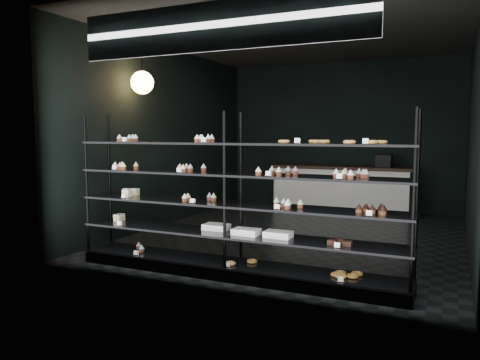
{
  "coord_description": "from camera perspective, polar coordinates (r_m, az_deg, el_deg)",
  "views": [
    {
      "loc": [
        2.26,
        -7.26,
        1.67
      ],
      "look_at": [
        -0.19,
        -1.9,
        1.08
      ],
      "focal_mm": 35.0,
      "sensor_mm": 36.0,
      "label": 1
    }
  ],
  "objects": [
    {
      "name": "display_shelf",
      "position": [
        5.44,
        -1.15,
        -5.27
      ],
      "size": [
        4.0,
        0.5,
        1.91
      ],
      "color": "black",
      "rests_on": "room"
    },
    {
      "name": "signage",
      "position": [
        5.0,
        -3.05,
        18.21
      ],
      "size": [
        3.3,
        0.05,
        0.5
      ],
      "color": "#0D1E44",
      "rests_on": "room"
    },
    {
      "name": "pendant_lamp",
      "position": [
        7.59,
        -11.84,
        11.55
      ],
      "size": [
        0.35,
        0.35,
        0.91
      ],
      "color": "black",
      "rests_on": "room"
    },
    {
      "name": "service_counter",
      "position": [
        10.05,
        12.25,
        -1.03
      ],
      "size": [
        2.89,
        0.65,
        1.23
      ],
      "color": "silver",
      "rests_on": "room"
    },
    {
      "name": "room",
      "position": [
        7.6,
        7.3,
        5.19
      ],
      "size": [
        5.01,
        6.01,
        3.2
      ],
      "color": "black",
      "rests_on": "ground"
    }
  ]
}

